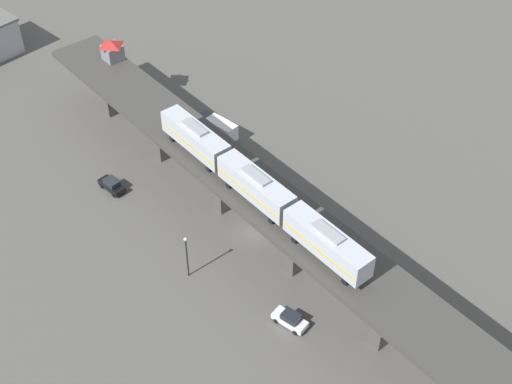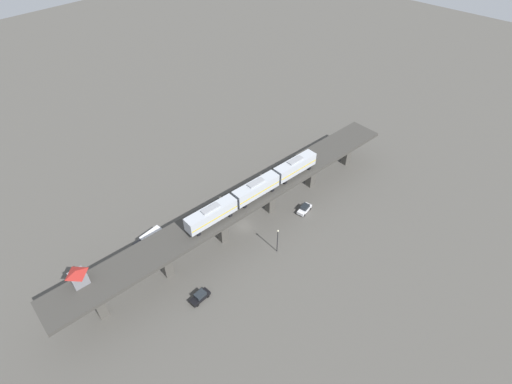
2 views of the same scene
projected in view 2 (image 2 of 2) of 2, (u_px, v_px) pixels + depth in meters
name	position (u px, v px, depth m)	size (l,w,h in m)	color
ground_plane	(244.00, 226.00, 97.26)	(400.00, 400.00, 0.00)	#4C4944
elevated_viaduct	(244.00, 203.00, 92.31)	(16.51, 92.38, 8.97)	#393733
subway_train	(256.00, 189.00, 90.18)	(6.10, 37.30, 4.45)	#ADB2BA
signal_hut	(78.00, 276.00, 72.85)	(3.49, 3.49, 3.40)	slate
street_car_black	(200.00, 296.00, 81.09)	(2.03, 4.44, 1.89)	black
street_car_white	(305.00, 209.00, 100.51)	(2.38, 4.59, 1.89)	silver
delivery_truck	(149.00, 240.00, 91.55)	(2.74, 7.32, 3.20)	#333338
street_lamp	(278.00, 239.00, 88.61)	(0.44, 0.44, 6.94)	black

